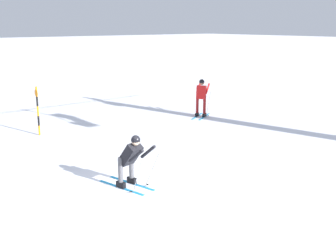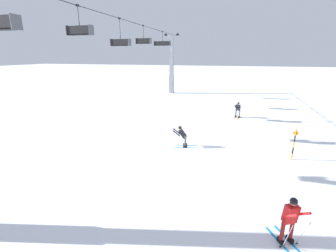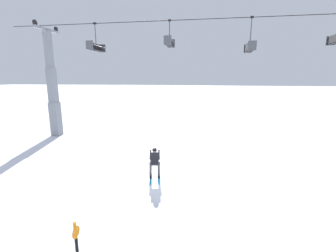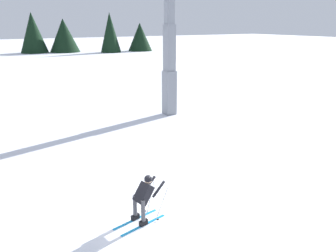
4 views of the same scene
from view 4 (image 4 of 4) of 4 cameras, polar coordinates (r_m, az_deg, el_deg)
ground_plane at (r=11.19m, az=-2.49°, el=-14.89°), size 260.00×260.00×0.00m
skier_carving_main at (r=10.45m, az=-4.17°, el=-11.86°), size 0.95×1.82×1.65m
lift_tower_near at (r=21.85m, az=0.24°, el=12.09°), size 0.74×2.98×9.37m
tree_line_ridge at (r=73.45m, az=-15.14°, el=15.04°), size 11.58×26.28×8.00m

